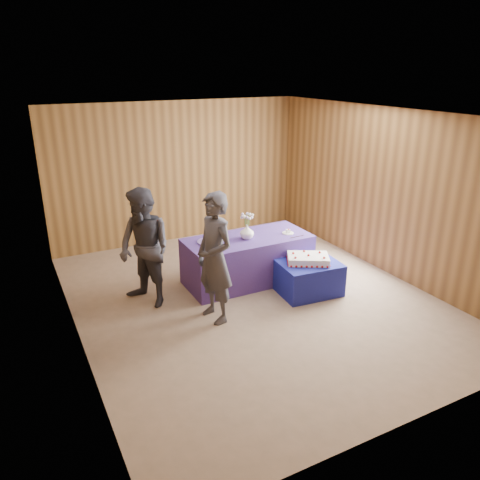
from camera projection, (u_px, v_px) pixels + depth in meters
ground at (252, 298)px, 7.06m from camera, size 6.00×6.00×0.00m
room_shell at (253, 182)px, 6.42m from camera, size 5.04×6.04×2.72m
cake_table at (308, 278)px, 7.17m from camera, size 0.96×0.78×0.50m
serving_table at (248, 259)px, 7.52m from camera, size 2.00×0.90×0.75m
sheet_cake at (308, 259)px, 7.07m from camera, size 0.76×0.69×0.15m
vase at (247, 232)px, 7.30m from camera, size 0.29×0.29×0.23m
flower_spray at (247, 217)px, 7.21m from camera, size 0.21×0.21×0.16m
platter at (210, 242)px, 7.18m from camera, size 0.39×0.39×0.02m
plate at (288, 233)px, 7.57m from camera, size 0.20×0.20×0.01m
cake_slice at (288, 231)px, 7.55m from camera, size 0.07×0.07×0.07m
knife at (297, 237)px, 7.42m from camera, size 0.26×0.03×0.00m
guest_left at (215, 258)px, 6.20m from camera, size 0.54×0.72×1.80m
guest_right at (145, 249)px, 6.62m from camera, size 0.96×1.04×1.74m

